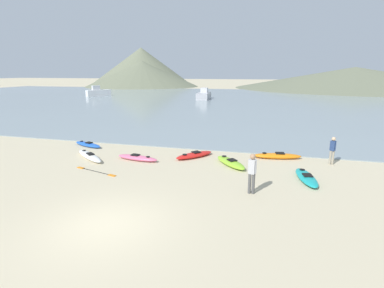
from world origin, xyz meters
TOP-DOWN VIEW (x-y plane):
  - ground_plane at (0.00, 0.00)m, footprint 400.00×400.00m
  - bay_water at (0.00, 45.53)m, footprint 160.00×70.00m
  - far_hill_left at (-42.77, 96.07)m, footprint 37.80×37.80m
  - far_hill_midleft at (-39.79, 89.82)m, footprint 38.89×38.89m
  - far_hill_midright at (28.53, 96.62)m, footprint 73.00×73.00m
  - kayak_on_sand_0 at (-7.11, 9.45)m, footprint 2.68×1.51m
  - kayak_on_sand_1 at (-2.30, 7.28)m, footprint 2.71×1.00m
  - kayak_on_sand_2 at (-5.25, 6.87)m, footprint 3.00×2.41m
  - kayak_on_sand_3 at (3.12, 7.78)m, footprint 2.27×2.56m
  - kayak_on_sand_4 at (5.63, 9.85)m, footprint 2.89×1.21m
  - kayak_on_sand_5 at (6.96, 6.38)m, footprint 1.24×2.74m
  - kayak_on_sand_6 at (0.76, 8.77)m, footprint 2.20×2.51m
  - person_near_foreground at (4.54, 4.06)m, footprint 0.36×0.25m
  - person_near_waterline at (8.53, 9.44)m, footprint 0.32×0.26m
  - moored_boat_0 at (-7.66, 47.04)m, footprint 2.55×6.07m
  - moored_boat_1 at (-30.60, 47.79)m, footprint 3.87×4.92m
  - loose_paddle at (-3.49, 4.80)m, footprint 2.72×0.93m

SIDE VIEW (x-z plane):
  - ground_plane at x=0.00m, z-range 0.00..0.00m
  - loose_paddle at x=-3.49m, z-range 0.00..0.03m
  - bay_water at x=0.00m, z-range 0.00..0.06m
  - kayak_on_sand_0 at x=-7.11m, z-range -0.02..0.29m
  - kayak_on_sand_5 at x=6.96m, z-range -0.02..0.32m
  - kayak_on_sand_6 at x=0.76m, z-range -0.02..0.32m
  - kayak_on_sand_1 at x=-2.30m, z-range -0.02..0.32m
  - kayak_on_sand_2 at x=-5.25m, z-range -0.02..0.33m
  - kayak_on_sand_4 at x=5.63m, z-range -0.02..0.35m
  - kayak_on_sand_3 at x=3.12m, z-range -0.02..0.35m
  - moored_boat_0 at x=-7.66m, z-range -0.24..1.79m
  - moored_boat_1 at x=-30.60m, z-range -0.27..1.92m
  - person_near_waterline at x=8.53m, z-range 0.11..1.69m
  - person_near_foreground at x=4.54m, z-range 0.13..1.89m
  - far_hill_midright at x=28.53m, z-range 0.00..6.45m
  - far_hill_midleft at x=-39.79m, z-range 0.00..8.74m
  - far_hill_left at x=-42.77m, z-range 0.00..13.56m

